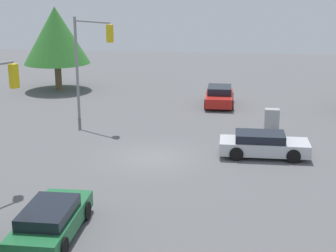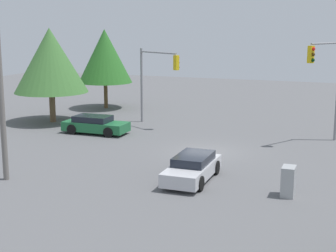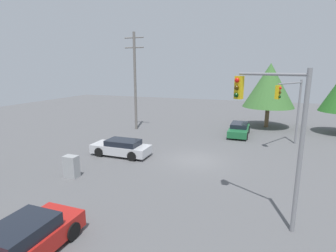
# 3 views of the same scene
# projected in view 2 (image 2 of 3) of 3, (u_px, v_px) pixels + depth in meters

# --- Properties ---
(ground_plane) EXTENTS (80.00, 80.00, 0.00)m
(ground_plane) POSITION_uv_depth(u_px,v_px,m) (206.00, 152.00, 31.13)
(ground_plane) COLOR #5B5B5E
(sedan_silver) EXTENTS (4.59, 1.92, 1.27)m
(sedan_silver) POSITION_uv_depth(u_px,v_px,m) (192.00, 168.00, 25.48)
(sedan_silver) COLOR silver
(sedan_silver) RESTS_ON ground_plane
(sedan_green) EXTENTS (1.94, 4.58, 1.25)m
(sedan_green) POSITION_uv_depth(u_px,v_px,m) (95.00, 125.00, 36.17)
(sedan_green) COLOR #1E6638
(sedan_green) RESTS_ON ground_plane
(traffic_signal_main) EXTENTS (2.93, 1.89, 6.66)m
(traffic_signal_main) POSITION_uv_depth(u_px,v_px,m) (328.00, 74.00, 32.57)
(traffic_signal_main) COLOR gray
(traffic_signal_main) RESTS_ON ground_plane
(traffic_signal_cross) EXTENTS (2.27, 3.85, 5.75)m
(traffic_signal_cross) POSITION_uv_depth(u_px,v_px,m) (156.00, 73.00, 38.42)
(traffic_signal_cross) COLOR gray
(traffic_signal_cross) RESTS_ON ground_plane
(electrical_cabinet) EXTENTS (0.87, 0.58, 1.38)m
(electrical_cabinet) POSITION_uv_depth(u_px,v_px,m) (288.00, 181.00, 23.12)
(electrical_cabinet) COLOR #9EA0A3
(electrical_cabinet) RESTS_ON ground_plane
(tree_corner) EXTENTS (5.68, 5.68, 7.29)m
(tree_corner) POSITION_uv_depth(u_px,v_px,m) (50.00, 60.00, 39.52)
(tree_corner) COLOR brown
(tree_corner) RESTS_ON ground_plane
(tree_far) EXTENTS (4.84, 4.84, 7.10)m
(tree_far) POSITION_uv_depth(u_px,v_px,m) (105.00, 56.00, 45.95)
(tree_far) COLOR brown
(tree_far) RESTS_ON ground_plane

